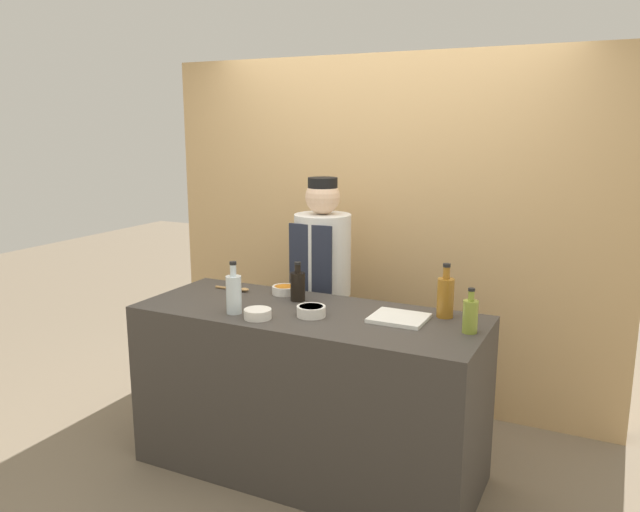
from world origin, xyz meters
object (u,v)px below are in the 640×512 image
object	(u,v)px
cutting_board	(399,318)
bottle_clear	(234,293)
bottle_amber	(445,296)
bottle_soy	(298,285)
sauce_bowl_purple	(311,311)
sauce_bowl_red	(258,313)
sauce_bowl_orange	(284,290)
bottle_oil	(470,315)
wooden_spoon	(236,289)
chef_center	(322,291)

from	to	relation	value
cutting_board	bottle_clear	bearing A→B (deg)	-161.77
bottle_amber	bottle_soy	size ratio (longest dim) A/B	1.27
sauce_bowl_purple	sauce_bowl_red	bearing A→B (deg)	-145.94
sauce_bowl_orange	sauce_bowl_red	world-z (taller)	sauce_bowl_red
sauce_bowl_red	bottle_oil	size ratio (longest dim) A/B	0.65
bottle_oil	bottle_clear	bearing A→B (deg)	-168.92
bottle_clear	bottle_soy	xyz separation A→B (m)	(0.19, 0.37, -0.02)
cutting_board	wooden_spoon	bearing A→B (deg)	174.04
sauce_bowl_red	bottle_amber	world-z (taller)	bottle_amber
bottle_oil	chef_center	xyz separation A→B (m)	(-1.10, 0.61, -0.16)
sauce_bowl_purple	bottle_soy	distance (m)	0.32
bottle_soy	wooden_spoon	distance (m)	0.45
sauce_bowl_red	bottle_oil	bearing A→B (deg)	14.14
bottle_soy	sauce_bowl_purple	bearing A→B (deg)	-48.79
cutting_board	bottle_amber	world-z (taller)	bottle_amber
bottle_clear	bottle_soy	size ratio (longest dim) A/B	1.25
sauce_bowl_red	cutting_board	xyz separation A→B (m)	(0.67, 0.30, -0.02)
sauce_bowl_red	bottle_oil	distance (m)	1.08
bottle_clear	chef_center	xyz separation A→B (m)	(0.12, 0.84, -0.18)
sauce_bowl_orange	bottle_clear	bearing A→B (deg)	-96.77
bottle_amber	sauce_bowl_red	bearing A→B (deg)	-152.33
bottle_oil	wooden_spoon	xyz separation A→B (m)	(-1.46, 0.15, -0.08)
sauce_bowl_orange	bottle_amber	size ratio (longest dim) A/B	0.50
sauce_bowl_orange	chef_center	size ratio (longest dim) A/B	0.09
sauce_bowl_purple	wooden_spoon	world-z (taller)	sauce_bowl_purple
sauce_bowl_red	wooden_spoon	distance (m)	0.59
bottle_clear	wooden_spoon	bearing A→B (deg)	122.40
sauce_bowl_orange	sauce_bowl_red	distance (m)	0.49
sauce_bowl_orange	sauce_bowl_red	xyz separation A→B (m)	(0.11, -0.48, 0.00)
sauce_bowl_orange	sauce_bowl_purple	xyz separation A→B (m)	(0.34, -0.32, 0.00)
bottle_soy	chef_center	bearing A→B (deg)	98.87
sauce_bowl_orange	bottle_amber	world-z (taller)	bottle_amber
cutting_board	bottle_soy	size ratio (longest dim) A/B	1.25
bottle_amber	wooden_spoon	world-z (taller)	bottle_amber
bottle_amber	bottle_soy	bearing A→B (deg)	-175.61
sauce_bowl_purple	chef_center	bearing A→B (deg)	111.48
bottle_oil	chef_center	world-z (taller)	chef_center
sauce_bowl_purple	sauce_bowl_orange	bearing A→B (deg)	136.88
wooden_spoon	chef_center	distance (m)	0.59
sauce_bowl_purple	chef_center	world-z (taller)	chef_center
bottle_oil	wooden_spoon	size ratio (longest dim) A/B	0.94
sauce_bowl_purple	bottle_amber	bearing A→B (deg)	25.13
sauce_bowl_purple	bottle_oil	size ratio (longest dim) A/B	0.69
cutting_board	bottle_soy	distance (m)	0.66
bottle_amber	bottle_soy	world-z (taller)	bottle_amber
cutting_board	wooden_spoon	xyz separation A→B (m)	(-1.08, 0.11, 0.00)
sauce_bowl_orange	bottle_soy	world-z (taller)	bottle_soy
bottle_amber	chef_center	bearing A→B (deg)	155.84
bottle_clear	wooden_spoon	xyz separation A→B (m)	(-0.25, 0.39, -0.10)
sauce_bowl_red	bottle_oil	xyz separation A→B (m)	(1.05, 0.26, 0.06)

